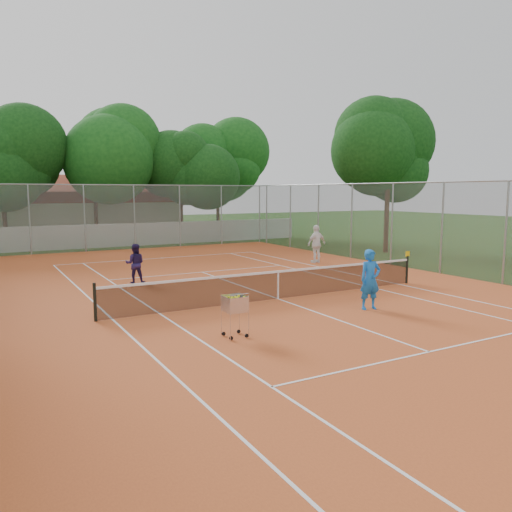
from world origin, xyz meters
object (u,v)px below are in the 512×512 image
player_near (370,279)px  ball_hopper (235,315)px  clubhouse (69,209)px  player_far_right (317,244)px  tennis_net (278,284)px  player_far_left (135,264)px

player_near → ball_hopper: bearing=-161.4°
clubhouse → player_near: 31.84m
player_far_right → player_near: bearing=56.9°
tennis_net → player_near: player_near is taller
player_near → player_far_left: 9.29m
player_near → player_far_left: (-4.99, 7.84, -0.14)m
clubhouse → ball_hopper: clubhouse is taller
tennis_net → player_near: size_ratio=6.48×
clubhouse → player_far_right: (8.25, -22.61, -1.22)m
player_near → ball_hopper: 4.97m
ball_hopper → tennis_net: bearing=43.7°
player_far_left → clubhouse: bearing=-72.4°
clubhouse → player_far_left: clubhouse is taller
player_near → ball_hopper: player_near is taller
player_far_right → tennis_net: bearing=39.5°
player_far_right → ball_hopper: 13.53m
ball_hopper → player_far_right: bearing=44.3°
player_near → player_far_right: (4.59, 9.00, 0.04)m
tennis_net → player_near: 3.12m
tennis_net → player_far_left: bearing=122.5°
clubhouse → tennis_net: bearing=-86.1°
player_near → ball_hopper: (-4.92, -0.63, -0.35)m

